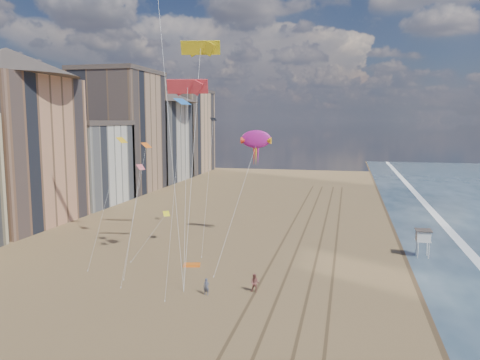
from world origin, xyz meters
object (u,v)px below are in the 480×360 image
at_px(show_kite, 256,139).
at_px(kite_flyer_b, 255,283).
at_px(lifeguard_stand, 423,236).
at_px(grounded_kite, 192,265).
at_px(kite_flyer_a, 206,287).

xyz_separation_m(show_kite, kite_flyer_b, (3.94, -20.41, -13.41)).
relative_size(lifeguard_stand, show_kite, 0.16).
height_order(lifeguard_stand, grounded_kite, lifeguard_stand).
bearing_deg(kite_flyer_a, show_kite, 90.06).
relative_size(lifeguard_stand, grounded_kite, 1.80).
bearing_deg(lifeguard_stand, kite_flyer_b, -137.36).
distance_m(lifeguard_stand, show_kite, 25.22).
distance_m(grounded_kite, show_kite, 20.39).
height_order(show_kite, kite_flyer_a, show_kite).
relative_size(kite_flyer_a, kite_flyer_b, 0.87).
xyz_separation_m(lifeguard_stand, grounded_kite, (-26.99, -9.98, -2.59)).
distance_m(grounded_kite, kite_flyer_a, 9.54).
distance_m(lifeguard_stand, kite_flyer_b, 24.67).
bearing_deg(grounded_kite, kite_flyer_b, -51.05).
relative_size(grounded_kite, kite_flyer_a, 1.17).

